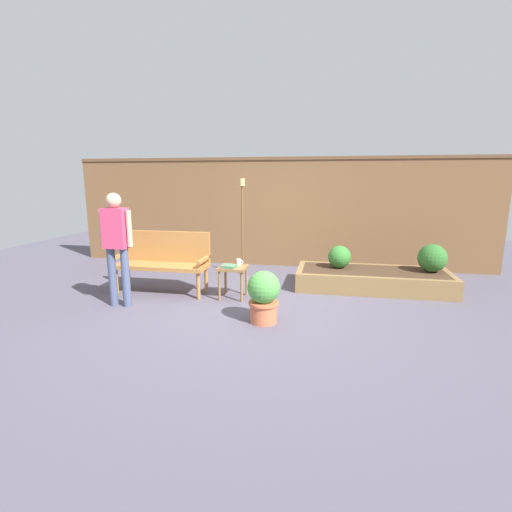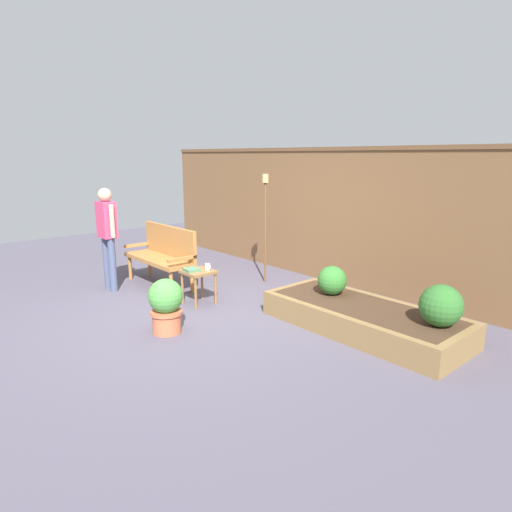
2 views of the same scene
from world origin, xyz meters
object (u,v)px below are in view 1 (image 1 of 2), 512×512
at_px(shrub_far_corner, 432,258).
at_px(person_by_bench, 116,240).
at_px(shrub_near_bench, 339,257).
at_px(cup_on_table, 239,262).
at_px(book_on_table, 229,266).
at_px(side_table, 233,272).
at_px(tiki_torch, 242,210).
at_px(garden_bench, 163,257).
at_px(potted_boxwood, 264,295).

height_order(shrub_far_corner, person_by_bench, person_by_bench).
distance_m(shrub_near_bench, shrub_far_corner, 1.42).
xyz_separation_m(cup_on_table, book_on_table, (-0.10, -0.20, -0.02)).
relative_size(side_table, person_by_bench, 0.31).
height_order(cup_on_table, person_by_bench, person_by_bench).
height_order(side_table, tiki_torch, tiki_torch).
relative_size(garden_bench, potted_boxwood, 2.23).
bearing_deg(shrub_far_corner, shrub_near_bench, -180.00).
bearing_deg(potted_boxwood, side_table, 125.03).
bearing_deg(cup_on_table, garden_bench, 179.66).
distance_m(garden_bench, person_by_bench, 0.91).
height_order(garden_bench, cup_on_table, garden_bench).
xyz_separation_m(side_table, shrub_near_bench, (1.55, 0.98, 0.09)).
height_order(book_on_table, person_by_bench, person_by_bench).
bearing_deg(person_by_bench, garden_bench, 68.13).
bearing_deg(person_by_bench, shrub_near_bench, 28.42).
relative_size(cup_on_table, shrub_near_bench, 0.29).
xyz_separation_m(book_on_table, person_by_bench, (-1.42, -0.56, 0.43)).
distance_m(side_table, cup_on_table, 0.18).
height_order(shrub_near_bench, tiki_torch, tiki_torch).
bearing_deg(potted_boxwood, cup_on_table, 119.06).
relative_size(side_table, potted_boxwood, 0.74).
xyz_separation_m(side_table, book_on_table, (-0.03, -0.09, 0.10)).
xyz_separation_m(shrub_near_bench, tiki_torch, (-1.73, 0.44, 0.71)).
distance_m(garden_bench, shrub_far_corner, 4.21).
relative_size(shrub_far_corner, person_by_bench, 0.28).
xyz_separation_m(cup_on_table, potted_boxwood, (0.55, -0.98, -0.18)).
xyz_separation_m(garden_bench, tiki_torch, (0.96, 1.30, 0.65)).
relative_size(garden_bench, book_on_table, 7.30).
height_order(potted_boxwood, tiki_torch, tiki_torch).
relative_size(book_on_table, person_by_bench, 0.13).
height_order(shrub_near_bench, shrub_far_corner, shrub_far_corner).
height_order(garden_bench, potted_boxwood, garden_bench).
relative_size(cup_on_table, person_by_bench, 0.07).
xyz_separation_m(garden_bench, shrub_near_bench, (2.70, 0.86, -0.06)).
relative_size(shrub_near_bench, tiki_torch, 0.21).
height_order(side_table, cup_on_table, cup_on_table).
bearing_deg(garden_bench, shrub_far_corner, 11.78).
relative_size(book_on_table, shrub_near_bench, 0.53).
bearing_deg(cup_on_table, shrub_near_bench, 30.24).
distance_m(side_table, shrub_near_bench, 1.84).
bearing_deg(shrub_far_corner, cup_on_table, -163.42).
distance_m(garden_bench, tiki_torch, 1.74).
xyz_separation_m(side_table, tiki_torch, (-0.19, 1.42, 0.80)).
bearing_deg(shrub_near_bench, book_on_table, -145.95).
xyz_separation_m(book_on_table, tiki_torch, (-0.15, 1.51, 0.69)).
relative_size(potted_boxwood, shrub_far_corner, 1.47).
relative_size(book_on_table, shrub_far_corner, 0.45).
distance_m(potted_boxwood, shrub_near_bench, 2.08).
xyz_separation_m(cup_on_table, shrub_far_corner, (2.91, 0.87, -0.00)).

